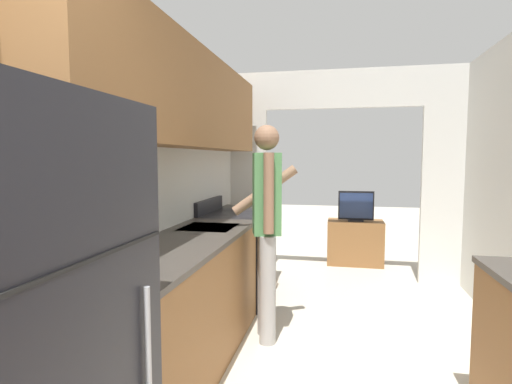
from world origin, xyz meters
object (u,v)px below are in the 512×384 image
Objects in this scene: tv_cabinet at (355,242)px; television at (356,206)px; person at (267,225)px; range_oven at (236,255)px.

tv_cabinet is 1.58× the size of television.
range_oven is at bearing 12.56° from person.
television is at bearing 52.16° from range_oven.
range_oven is 1.39× the size of tv_cabinet.
person is 3.63× the size of television.
person is 2.30× the size of tv_cabinet.
person is 2.71m from tv_cabinet.
tv_cabinet is at bearing 52.87° from range_oven.
television is at bearing -90.00° from tv_cabinet.
tv_cabinet is (0.79, 2.52, -0.63)m from person.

